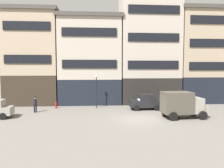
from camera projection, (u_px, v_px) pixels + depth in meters
The scene contains 10 objects.
ground_plane at pixel (139, 119), 20.95m from camera, with size 120.00×120.00×0.00m, color slate.
building_far_left at pixel (34, 57), 30.01m from camera, with size 7.43×5.96×12.84m.
building_center_left at pixel (90, 60), 30.61m from camera, with size 8.89×5.96×12.12m.
building_center_right at pixel (149, 38), 30.99m from camera, with size 8.61×5.96×18.47m.
building_far_right at pixel (205, 56), 31.81m from camera, with size 9.19×5.96×13.42m.
delivery_truck_near at pixel (182, 104), 21.33m from camera, with size 4.44×2.33×2.62m.
sedan_light at pixel (146, 102), 25.81m from camera, with size 3.71×1.87×1.83m.
pedestrian_officer at pixel (35, 104), 24.10m from camera, with size 0.47×0.47×1.79m.
streetlamp_curbside at pixel (96, 87), 26.76m from camera, with size 0.32×0.32×4.12m.
fire_hydrant_curbside at pixel (56, 105), 26.58m from camera, with size 0.24×0.24×0.83m.
Camera 1 is at (-4.18, -20.38, 4.97)m, focal length 34.58 mm.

